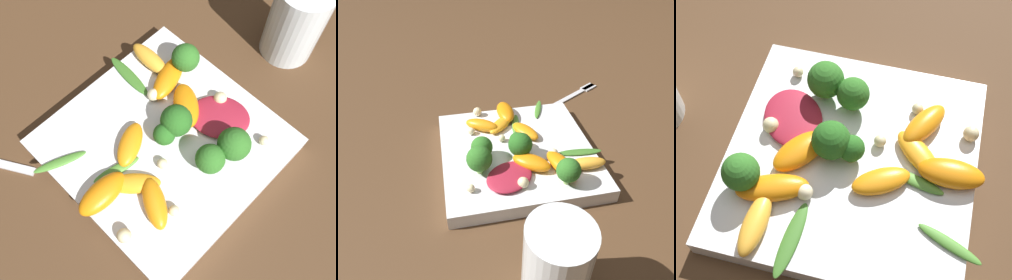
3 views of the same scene
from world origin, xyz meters
TOP-DOWN VIEW (x-y plane):
  - ground_plane at (0.00, 0.00)m, footprint 2.40×2.40m
  - plate at (0.00, 0.00)m, footprint 0.26×0.26m
  - radicchio_leaf_0 at (-0.03, -0.07)m, footprint 0.10×0.10m
  - orange_segment_0 at (-0.00, 0.10)m, footprint 0.03×0.07m
  - orange_segment_1 at (-0.05, 0.07)m, footprint 0.07×0.06m
  - orange_segment_2 at (0.10, -0.07)m, footprint 0.07×0.03m
  - orange_segment_3 at (0.01, -0.05)m, footprint 0.07×0.07m
  - orange_segment_4 at (-0.02, 0.07)m, footprint 0.06×0.06m
  - orange_segment_5 at (0.06, -0.07)m, footprint 0.05×0.08m
  - orange_segment_6 at (0.02, 0.04)m, footprint 0.05×0.07m
  - broccoli_floret_0 at (0.00, 0.00)m, footprint 0.03×0.03m
  - broccoli_floret_1 at (-0.06, -0.01)m, footprint 0.04×0.04m
  - broccoli_floret_2 at (-0.00, -0.02)m, footprint 0.04×0.04m
  - broccoli_floret_3 at (0.06, -0.10)m, footprint 0.04×0.04m
  - broccoli_floret_4 at (-0.07, -0.05)m, footprint 0.04×0.04m
  - arugula_sprig_0 at (0.01, 0.07)m, footprint 0.03×0.06m
  - arugula_sprig_1 at (0.07, 0.11)m, footprint 0.04×0.07m
  - arugula_sprig_2 at (0.10, -0.03)m, footprint 0.08×0.02m
  - macadamia_nut_0 at (0.05, -0.03)m, footprint 0.02×0.02m
  - macadamia_nut_1 at (-0.01, -0.09)m, footprint 0.02×0.02m
  - macadamia_nut_2 at (-0.02, 0.03)m, footprint 0.01×0.01m
  - macadamia_nut_3 at (-0.07, 0.06)m, footprint 0.01×0.01m
  - macadamia_nut_4 at (-0.09, -0.09)m, footprint 0.01×0.01m
  - macadamia_nut_5 at (-0.05, 0.12)m, footprint 0.02×0.02m

SIDE VIEW (x-z plane):
  - ground_plane at x=0.00m, z-range 0.00..0.00m
  - plate at x=0.00m, z-range 0.00..0.03m
  - arugula_sprig_1 at x=0.07m, z-range 0.03..0.03m
  - arugula_sprig_2 at x=0.10m, z-range 0.03..0.03m
  - arugula_sprig_0 at x=0.01m, z-range 0.03..0.03m
  - radicchio_leaf_0 at x=-0.03m, z-range 0.03..0.04m
  - macadamia_nut_4 at x=-0.09m, z-range 0.03..0.04m
  - macadamia_nut_3 at x=-0.07m, z-range 0.03..0.04m
  - macadamia_nut_2 at x=-0.02m, z-range 0.03..0.04m
  - orange_segment_4 at x=-0.02m, z-range 0.03..0.04m
  - orange_segment_6 at x=0.02m, z-range 0.03..0.04m
  - macadamia_nut_0 at x=0.05m, z-range 0.03..0.04m
  - macadamia_nut_5 at x=-0.05m, z-range 0.03..0.04m
  - macadamia_nut_1 at x=-0.01m, z-range 0.03..0.04m
  - orange_segment_2 at x=0.10m, z-range 0.03..0.04m
  - orange_segment_5 at x=0.06m, z-range 0.03..0.05m
  - orange_segment_1 at x=-0.05m, z-range 0.03..0.05m
  - orange_segment_3 at x=0.01m, z-range 0.03..0.05m
  - orange_segment_0 at x=0.00m, z-range 0.03..0.05m
  - broccoli_floret_0 at x=0.00m, z-range 0.03..0.06m
  - broccoli_floret_1 at x=-0.06m, z-range 0.03..0.07m
  - broccoli_floret_2 at x=0.00m, z-range 0.03..0.07m
  - broccoli_floret_3 at x=0.06m, z-range 0.03..0.07m
  - broccoli_floret_4 at x=-0.07m, z-range 0.03..0.08m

